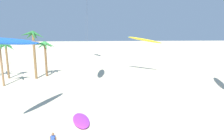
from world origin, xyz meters
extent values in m
cylinder|color=brown|center=(-19.06, 34.51, 3.23)|extent=(0.35, 0.35, 6.45)
cone|color=#287533|center=(-18.34, 34.52, 5.86)|extent=(1.80, 0.58, 1.61)
cone|color=#287533|center=(-18.76, 35.29, 6.03)|extent=(1.21, 1.99, 1.34)
cone|color=#287533|center=(-19.34, 35.18, 5.86)|extent=(1.20, 1.87, 1.61)
cone|color=#287533|center=(-19.77, 34.37, 5.87)|extent=(1.88, 0.90, 1.60)
cone|color=#287533|center=(-19.50, 33.82, 6.01)|extent=(1.49, 1.91, 1.38)
cone|color=#287533|center=(-18.76, 33.76, 6.00)|extent=(1.22, 1.97, 1.40)
cylinder|color=olive|center=(-17.69, 29.24, 3.48)|extent=(0.31, 0.31, 6.97)
cone|color=#23662D|center=(-16.71, 29.21, 6.68)|extent=(2.13, 0.63, 1.11)
cone|color=#23662D|center=(-17.15, 30.06, 6.69)|extent=(1.63, 2.07, 1.10)
cone|color=#23662D|center=(-18.04, 30.16, 6.70)|extent=(1.27, 2.17, 1.08)
cone|color=#23662D|center=(-17.19, 28.52, 6.45)|extent=(1.63, 1.99, 1.51)
cylinder|color=brown|center=(-12.42, 35.80, 3.25)|extent=(0.41, 0.41, 6.50)
cone|color=#33843D|center=(-11.48, 35.73, 6.10)|extent=(2.14, 0.71, 1.33)
cone|color=#33843D|center=(-11.87, 36.49, 5.99)|extent=(1.72, 1.96, 1.52)
cone|color=#33843D|center=(-12.83, 36.61, 6.01)|extent=(1.43, 2.11, 1.47)
cone|color=#33843D|center=(-13.42, 35.66, 6.28)|extent=(2.19, 0.86, 0.99)
cone|color=#33843D|center=(-12.91, 35.04, 6.01)|extent=(1.60, 2.04, 1.48)
cone|color=#33843D|center=(-12.08, 35.06, 5.87)|extent=(1.33, 2.02, 1.71)
cylinder|color=brown|center=(-13.89, 33.87, 4.24)|extent=(0.43, 0.43, 8.48)
cone|color=#23662D|center=(-12.89, 33.74, 7.98)|extent=(2.32, 0.85, 1.50)
cone|color=#23662D|center=(-13.77, 34.75, 7.79)|extent=(0.84, 2.17, 1.82)
cone|color=#23662D|center=(-14.68, 34.40, 7.88)|extent=(2.13, 1.69, 1.68)
cone|color=#23662D|center=(-14.77, 33.24, 8.20)|extent=(2.20, 1.81, 1.09)
cone|color=#23662D|center=(-13.50, 33.03, 7.85)|extent=(1.42, 2.21, 1.72)
ellipsoid|color=blue|center=(-10.33, 14.81, 8.00)|extent=(4.24, 7.92, 1.58)
ellipsoid|color=orange|center=(-10.33, 14.81, 8.04)|extent=(3.72, 7.79, 1.18)
cylinder|color=#4C4C51|center=(-9.18, 12.61, 3.96)|extent=(2.33, 4.41, 7.92)
cylinder|color=#4C4C51|center=(-5.37, 49.58, 9.22)|extent=(0.83, 5.81, 18.45)
cylinder|color=#4C4C51|center=(-3.86, 23.61, 7.08)|extent=(0.03, 4.67, 14.16)
ellipsoid|color=yellow|center=(7.10, 37.30, 6.86)|extent=(6.81, 5.37, 1.79)
ellipsoid|color=#19B2B7|center=(7.10, 37.30, 6.90)|extent=(6.44, 4.73, 1.46)
cylinder|color=#4C4C51|center=(6.16, 35.09, 3.38)|extent=(1.88, 4.45, 6.77)
ellipsoid|color=purple|center=(-4.30, 15.32, 0.20)|extent=(2.36, 3.79, 0.41)
ellipsoid|color=yellow|center=(-4.30, 15.32, 0.22)|extent=(1.67, 1.86, 0.24)
cube|color=#2D4CA5|center=(-5.92, 10.33, 1.15)|extent=(0.34, 0.26, 0.62)
cylinder|color=brown|center=(-5.71, 10.28, 1.11)|extent=(0.09, 0.09, 0.56)
cylinder|color=brown|center=(-6.12, 10.37, 1.11)|extent=(0.09, 0.09, 0.56)
sphere|color=brown|center=(-5.92, 10.33, 1.59)|extent=(0.21, 0.21, 0.21)
camera|label=1|loc=(-2.69, -3.15, 9.02)|focal=32.05mm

